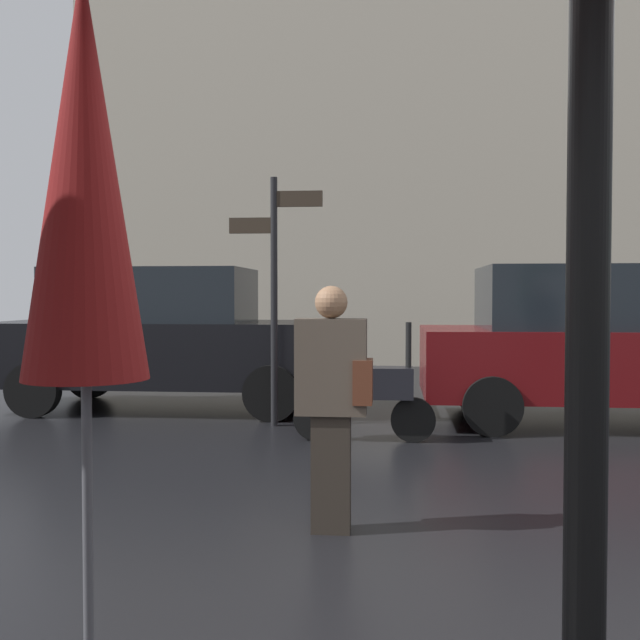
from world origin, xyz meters
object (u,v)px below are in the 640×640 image
object	(u,v)px
parked_car_left	(166,337)
parked_car_right	(590,344)
folded_patio_umbrella_far	(84,198)
pedestrian_with_bag	(334,393)
parked_scooter	(360,387)
street_signpost	(275,275)

from	to	relation	value
parked_car_left	parked_car_right	size ratio (longest dim) A/B	1.13
folded_patio_umbrella_far	parked_car_right	size ratio (longest dim) A/B	0.66
pedestrian_with_bag	parked_car_left	distance (m)	5.62
parked_scooter	street_signpost	size ratio (longest dim) A/B	0.51
folded_patio_umbrella_far	parked_car_left	distance (m)	7.51
parked_scooter	parked_car_right	world-z (taller)	parked_car_right
parked_car_left	parked_car_right	bearing A→B (deg)	-12.24
folded_patio_umbrella_far	pedestrian_with_bag	distance (m)	2.52
parked_car_left	folded_patio_umbrella_far	bearing A→B (deg)	-80.49
pedestrian_with_bag	parked_scooter	xyz separation A→B (m)	(0.03, 2.99, -0.33)
pedestrian_with_bag	parked_car_left	size ratio (longest dim) A/B	0.34
pedestrian_with_bag	parked_scooter	size ratio (longest dim) A/B	1.07
folded_patio_umbrella_far	street_signpost	world-z (taller)	street_signpost
street_signpost	parked_car_left	bearing A→B (deg)	144.71
folded_patio_umbrella_far	pedestrian_with_bag	world-z (taller)	folded_patio_umbrella_far
parked_car_right	folded_patio_umbrella_far	bearing A→B (deg)	54.58
folded_patio_umbrella_far	pedestrian_with_bag	xyz separation A→B (m)	(0.68, 2.23, -0.95)
parked_scooter	street_signpost	world-z (taller)	street_signpost
folded_patio_umbrella_far	parked_car_left	world-z (taller)	folded_patio_umbrella_far
parked_scooter	street_signpost	distance (m)	1.76
parked_car_left	street_signpost	xyz separation A→B (m)	(1.65, -1.16, 0.78)
folded_patio_umbrella_far	parked_scooter	distance (m)	5.42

